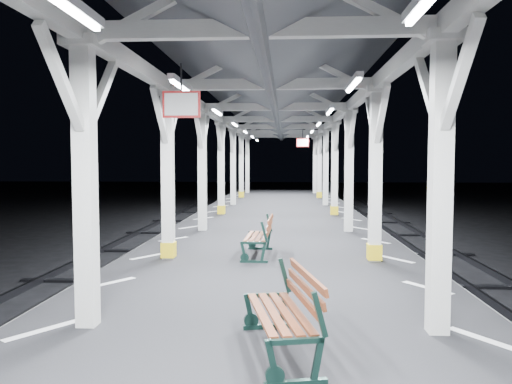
{
  "coord_description": "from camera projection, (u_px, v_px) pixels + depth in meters",
  "views": [
    {
      "loc": [
        0.31,
        -7.59,
        2.93
      ],
      "look_at": [
        -0.39,
        3.92,
        2.2
      ],
      "focal_mm": 35.0,
      "sensor_mm": 36.0,
      "label": 1
    }
  ],
  "objects": [
    {
      "name": "ground",
      "position": [
        266.0,
        349.0,
        7.76
      ],
      "size": [
        120.0,
        120.0,
        0.0
      ],
      "primitive_type": "plane",
      "color": "black",
      "rests_on": "ground"
    },
    {
      "name": "platform",
      "position": [
        266.0,
        317.0,
        7.73
      ],
      "size": [
        6.0,
        50.0,
        1.0
      ],
      "primitive_type": "cube",
      "color": "black",
      "rests_on": "ground"
    },
    {
      "name": "hazard_stripes_left",
      "position": [
        111.0,
        283.0,
        7.85
      ],
      "size": [
        1.0,
        48.0,
        0.01
      ],
      "primitive_type": "cube",
      "color": "silver",
      "rests_on": "platform"
    },
    {
      "name": "hazard_stripes_right",
      "position": [
        427.0,
        288.0,
        7.55
      ],
      "size": [
        1.0,
        48.0,
        0.01
      ],
      "primitive_type": "cube",
      "color": "silver",
      "rests_on": "platform"
    },
    {
      "name": "canopy",
      "position": [
        266.0,
        52.0,
        7.46
      ],
      "size": [
        5.4,
        49.0,
        4.65
      ],
      "color": "silver",
      "rests_on": "platform"
    },
    {
      "name": "bench_near",
      "position": [
        288.0,
        310.0,
        4.97
      ],
      "size": [
        0.86,
        1.61,
        0.83
      ],
      "rotation": [
        0.0,
        0.0,
        0.21
      ],
      "color": "black",
      "rests_on": "platform"
    },
    {
      "name": "bench_mid",
      "position": [
        262.0,
        235.0,
        10.06
      ],
      "size": [
        0.6,
        1.49,
        0.8
      ],
      "rotation": [
        0.0,
        0.0,
        -0.03
      ],
      "color": "black",
      "rests_on": "platform"
    }
  ]
}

